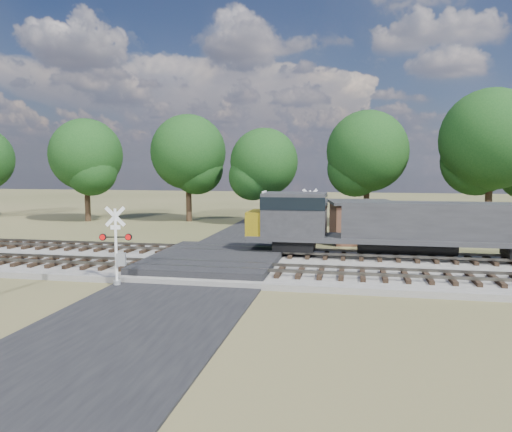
# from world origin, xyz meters

# --- Properties ---
(ground) EXTENTS (160.00, 160.00, 0.00)m
(ground) POSITION_xyz_m (0.00, 0.00, 0.00)
(ground) COLOR #424726
(ground) RESTS_ON ground
(ballast_bed) EXTENTS (140.00, 10.00, 0.30)m
(ballast_bed) POSITION_xyz_m (10.00, 0.50, 0.15)
(ballast_bed) COLOR gray
(ballast_bed) RESTS_ON ground
(road) EXTENTS (7.00, 60.00, 0.08)m
(road) POSITION_xyz_m (0.00, 0.00, 0.04)
(road) COLOR black
(road) RESTS_ON ground
(crossing_panel) EXTENTS (7.00, 9.00, 0.62)m
(crossing_panel) POSITION_xyz_m (0.00, 0.50, 0.32)
(crossing_panel) COLOR #262628
(crossing_panel) RESTS_ON ground
(track_near) EXTENTS (140.00, 2.60, 0.33)m
(track_near) POSITION_xyz_m (3.12, -2.00, 0.41)
(track_near) COLOR black
(track_near) RESTS_ON ballast_bed
(track_far) EXTENTS (140.00, 2.60, 0.33)m
(track_far) POSITION_xyz_m (3.12, 3.00, 0.41)
(track_far) COLOR black
(track_far) RESTS_ON ballast_bed
(crossing_signal_near) EXTENTS (1.49, 0.42, 3.74)m
(crossing_signal_near) POSITION_xyz_m (-3.15, -4.97, 1.55)
(crossing_signal_near) COLOR silver
(crossing_signal_near) RESTS_ON ground
(crossing_signal_far) EXTENTS (1.65, 0.36, 4.08)m
(crossing_signal_far) POSITION_xyz_m (4.60, 7.01, 1.70)
(crossing_signal_far) COLOR silver
(crossing_signal_far) RESTS_ON ground
(equipment_shed) EXTENTS (5.14, 5.14, 3.05)m
(equipment_shed) POSITION_xyz_m (8.07, 10.81, 1.54)
(equipment_shed) COLOR #42261C
(equipment_shed) RESTS_ON ground
(treeline) EXTENTS (82.00, 11.39, 11.90)m
(treeline) POSITION_xyz_m (8.31, 20.00, 6.71)
(treeline) COLOR black
(treeline) RESTS_ON ground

